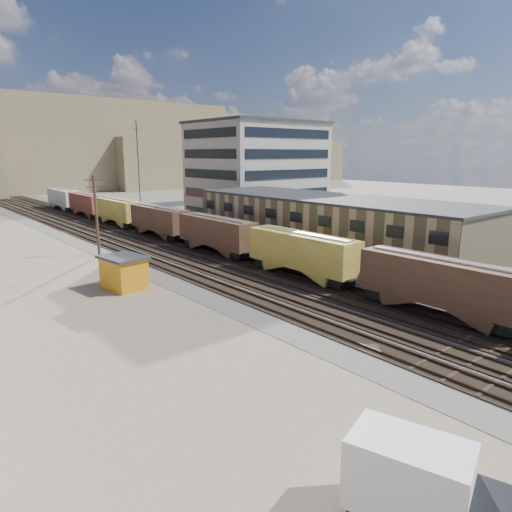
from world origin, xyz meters
TOP-DOWN VIEW (x-y plane):
  - ground at (0.00, 0.00)m, footprint 300.00×300.00m
  - ballast_bed at (0.00, 50.00)m, footprint 18.00×200.00m
  - dirt_yard at (-20.00, 40.00)m, footprint 24.00×180.00m
  - asphalt_lot at (22.00, 35.00)m, footprint 26.00×120.00m
  - rail_tracks at (-0.55, 50.00)m, footprint 11.40×200.00m
  - freight_train at (3.80, 41.64)m, footprint 3.00×119.74m
  - warehouse at (14.98, 25.00)m, footprint 12.40×40.40m
  - office_tower at (27.95, 54.95)m, footprint 22.60×18.60m
  - utility_pole_north at (-8.50, 42.00)m, footprint 2.20×0.32m
  - radio_mast at (6.00, 60.00)m, footprint 1.20×0.16m
  - box_truck at (-16.30, -7.01)m, footprint 3.96×6.46m
  - maintenance_shed at (-11.95, 26.78)m, footprint 3.84×4.69m
  - parked_car_blue at (26.55, 46.11)m, footprint 5.27×6.22m
  - parked_car_far at (33.86, 43.61)m, footprint 3.34×5.30m

SIDE VIEW (x-z plane):
  - ground at x=0.00m, z-range 0.00..0.00m
  - dirt_yard at x=-20.00m, z-range 0.00..0.03m
  - asphalt_lot at x=22.00m, z-range 0.00..0.04m
  - ballast_bed at x=0.00m, z-range 0.00..0.06m
  - rail_tracks at x=-0.55m, z-range -0.01..0.23m
  - parked_car_blue at x=26.55m, z-range 0.00..1.58m
  - parked_car_far at x=33.86m, z-range 0.00..1.68m
  - maintenance_shed at x=-11.95m, z-range 0.04..3.21m
  - box_truck at x=-16.30m, z-range 0.03..3.27m
  - freight_train at x=3.80m, z-range 0.56..5.02m
  - warehouse at x=14.98m, z-range 0.03..7.28m
  - utility_pole_north at x=-8.50m, z-range 0.30..10.30m
  - radio_mast at x=6.00m, z-range 0.12..18.12m
  - office_tower at x=27.95m, z-range 0.04..18.49m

